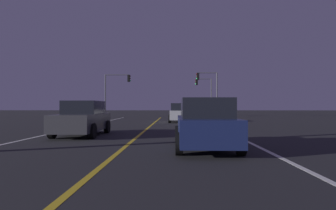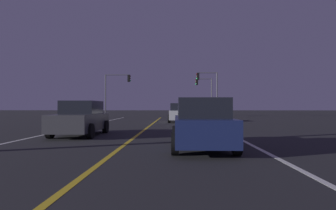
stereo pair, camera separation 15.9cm
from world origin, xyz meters
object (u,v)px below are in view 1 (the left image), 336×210
object	(u,v)px
car_oncoming	(83,119)
car_lead_same_lane	(205,124)
traffic_light_near_right	(207,84)
traffic_light_near_left	(117,85)
traffic_light_far_right	(204,88)
car_ahead_far	(180,113)

from	to	relation	value
car_oncoming	car_lead_same_lane	distance (m)	6.97
traffic_light_near_right	car_lead_same_lane	bearing A→B (deg)	83.22
car_lead_same_lane	traffic_light_near_right	bearing A→B (deg)	-6.78
car_oncoming	traffic_light_near_left	size ratio (longest dim) A/B	0.78
car_oncoming	traffic_light_far_right	bearing A→B (deg)	162.49
car_oncoming	car_ahead_far	size ratio (longest dim) A/B	1.00
car_lead_same_lane	traffic_light_near_right	size ratio (longest dim) A/B	0.75
car_ahead_far	traffic_light_near_left	size ratio (longest dim) A/B	0.78
car_lead_same_lane	traffic_light_far_right	world-z (taller)	traffic_light_far_right
car_oncoming	car_lead_same_lane	world-z (taller)	same
car_lead_same_lane	car_oncoming	bearing A→B (deg)	52.84
car_oncoming	traffic_light_near_right	xyz separation A→B (m)	(8.73, 22.53, 3.42)
car_lead_same_lane	traffic_light_near_left	bearing A→B (deg)	17.45
car_oncoming	traffic_light_near_left	bearing A→B (deg)	-172.78
car_oncoming	traffic_light_near_right	size ratio (longest dim) A/B	0.75
traffic_light_near_left	traffic_light_far_right	size ratio (longest dim) A/B	1.00
car_oncoming	traffic_light_near_left	distance (m)	22.94
car_oncoming	car_lead_same_lane	xyz separation A→B (m)	(5.55, -4.21, 0.00)
traffic_light_near_right	traffic_light_near_left	distance (m)	11.58
traffic_light_near_right	traffic_light_near_left	size ratio (longest dim) A/B	1.04
traffic_light_far_right	traffic_light_near_left	bearing A→B (deg)	25.18
traffic_light_near_right	traffic_light_far_right	bearing A→B (deg)	-91.19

